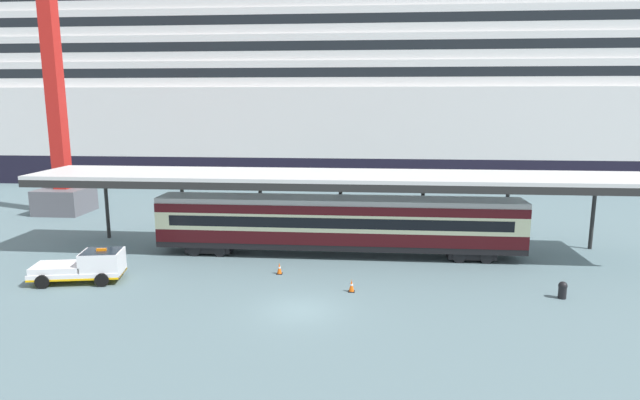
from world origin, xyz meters
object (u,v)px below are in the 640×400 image
object	(u,v)px
train_carriage	(338,223)
traffic_cone_near	(279,268)
traffic_cone_mid	(352,286)
service_truck	(87,266)
dockside_crane	(55,37)
cruise_ship	(481,84)
quay_bollard	(563,289)

from	to	relation	value
train_carriage	traffic_cone_near	distance (m)	5.95
traffic_cone_near	traffic_cone_mid	world-z (taller)	traffic_cone_mid
service_truck	dockside_crane	size ratio (longest dim) A/B	0.10
traffic_cone_mid	service_truck	bearing A→B (deg)	178.60
train_carriage	cruise_ship	bearing A→B (deg)	66.53
traffic_cone_near	service_truck	bearing A→B (deg)	-168.11
traffic_cone_near	dockside_crane	bearing A→B (deg)	144.60
quay_bollard	dockside_crane	bearing A→B (deg)	153.93
cruise_ship	train_carriage	size ratio (longest dim) A/B	6.46
cruise_ship	traffic_cone_mid	xyz separation A→B (m)	(-16.51, -47.90, -12.57)
traffic_cone_near	dockside_crane	distance (m)	32.71
train_carriage	traffic_cone_mid	xyz separation A→B (m)	(1.16, -7.21, -1.95)
train_carriage	traffic_cone_near	world-z (taller)	train_carriage
cruise_ship	service_truck	distance (m)	58.73
traffic_cone_mid	dockside_crane	xyz separation A→B (m)	(-27.81, 19.26, 16.08)
dockside_crane	train_carriage	bearing A→B (deg)	-24.34
quay_bollard	cruise_ship	bearing A→B (deg)	84.11
train_carriage	traffic_cone_mid	bearing A→B (deg)	-80.87
cruise_ship	train_carriage	distance (m)	45.62
quay_bollard	traffic_cone_mid	bearing A→B (deg)	179.98
traffic_cone_near	quay_bollard	xyz separation A→B (m)	(16.16, -2.77, 0.15)
cruise_ship	traffic_cone_near	world-z (taller)	cruise_ship
cruise_ship	dockside_crane	bearing A→B (deg)	-147.13
dockside_crane	traffic_cone_mid	bearing A→B (deg)	-34.71
service_truck	quay_bollard	world-z (taller)	service_truck
cruise_ship	quay_bollard	world-z (taller)	cruise_ship
service_truck	cruise_ship	bearing A→B (deg)	55.72
train_carriage	quay_bollard	distance (m)	14.74
dockside_crane	cruise_ship	bearing A→B (deg)	32.87
traffic_cone_mid	dockside_crane	distance (m)	37.45
cruise_ship	traffic_cone_near	distance (m)	51.39
train_carriage	dockside_crane	distance (m)	32.48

